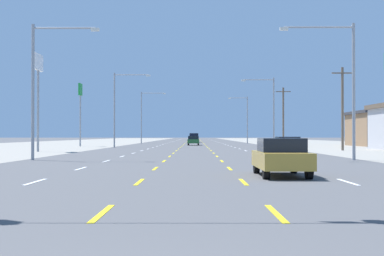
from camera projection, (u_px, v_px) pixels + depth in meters
ground_plane at (194, 148)px, 70.24m from camera, size 572.00×572.00×0.00m
lane_markings at (194, 143)px, 108.73m from camera, size 10.64×227.60×0.01m
sedan_inner_right_nearest at (281, 157)px, 21.49m from camera, size 1.80×4.50×1.46m
sedan_far_right_near at (287, 146)px, 43.00m from camera, size 1.80×4.50×1.46m
sedan_center_turn_mid at (193, 140)px, 86.94m from camera, size 1.80×4.50×1.46m
suv_center_turn_midfar at (194, 138)px, 117.53m from camera, size 1.98×4.90×1.98m
storefront_right_row_2 at (383, 128)px, 81.48m from camera, size 8.84×11.94×5.07m
pole_sign_left_row_1 at (38, 75)px, 53.43m from camera, size 0.24×2.70×9.36m
pole_sign_left_row_2 at (80, 100)px, 77.76m from camera, size 0.24×1.71×8.78m
streetlight_left_row_0 at (41, 80)px, 35.35m from camera, size 4.30×0.26×8.62m
streetlight_right_row_0 at (345, 79)px, 35.25m from camera, size 4.75×0.26×8.66m
streetlight_left_row_1 at (118, 104)px, 71.10m from camera, size 4.67×0.26×9.53m
streetlight_right_row_1 at (270, 107)px, 70.99m from camera, size 4.20×0.26×8.89m
streetlight_left_row_2 at (144, 113)px, 106.85m from camera, size 4.78×0.26×9.88m
streetlight_right_row_2 at (245, 116)px, 106.74m from camera, size 3.76×0.26×8.97m
utility_pole_right_row_1 at (342, 107)px, 57.59m from camera, size 2.20×0.26×8.60m
utility_pole_right_row_2 at (283, 115)px, 81.62m from camera, size 2.20×0.26×8.55m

